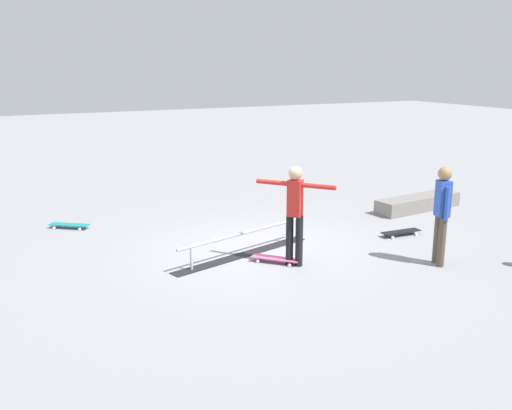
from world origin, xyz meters
The scene contains 8 objects.
ground_plane centered at (0.00, 0.00, 0.00)m, with size 60.00×60.00×0.00m, color gray.
grind_rail centered at (0.41, 0.05, 0.18)m, with size 2.82×1.01×0.42m.
skate_ledge centered at (-4.41, -0.99, 0.16)m, with size 2.18×0.53×0.31m, color gray.
skater_main centered at (-0.13, 0.86, 0.95)m, with size 0.90×1.06×1.64m.
skateboard_main centered at (0.09, 0.63, 0.07)m, with size 0.70×0.72×0.09m.
bystander_blue_shirt centered at (-2.24, 1.89, 0.92)m, with size 0.24×0.37×1.62m.
loose_skateboard_black centered at (-2.77, 0.37, 0.07)m, with size 0.81×0.29×0.09m.
loose_skateboard_teal centered at (2.81, -2.95, 0.07)m, with size 0.76×0.64×0.09m.
Camera 1 is at (4.33, 8.39, 3.21)m, focal length 39.85 mm.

